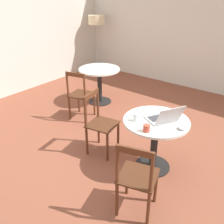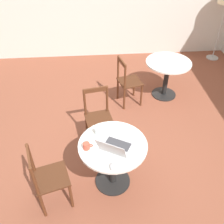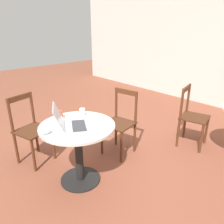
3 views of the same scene
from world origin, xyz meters
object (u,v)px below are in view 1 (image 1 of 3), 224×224
object	(u,v)px
mouse	(181,129)
cafe_table_mid	(99,77)
laptop	(164,118)
cafe_table_near	(155,132)
drinking_glass	(136,117)
floor_lamp	(96,22)
mug	(147,128)
chair_near_left	(137,179)
chair_near_back	(100,124)
chair_mid_left	(80,95)

from	to	relation	value
mouse	cafe_table_mid	bearing A→B (deg)	61.88
laptop	mouse	xyz separation A→B (m)	(-0.06, -0.25, -0.04)
cafe_table_near	drinking_glass	xyz separation A→B (m)	(-0.17, 0.19, 0.23)
floor_lamp	mug	size ratio (longest dim) A/B	13.05
drinking_glass	mouse	bearing A→B (deg)	-75.30
cafe_table_near	cafe_table_mid	distance (m)	2.30
chair_near_left	laptop	world-z (taller)	laptop
laptop	floor_lamp	bearing A→B (deg)	51.60
laptop	mouse	bearing A→B (deg)	-102.40
cafe_table_near	mug	xyz separation A→B (m)	(-0.31, -0.04, 0.23)
chair_near_back	floor_lamp	world-z (taller)	floor_lamp
drinking_glass	floor_lamp	bearing A→B (deg)	47.30
chair_near_left	chair_mid_left	bearing A→B (deg)	58.74
chair_near_back	mouse	distance (m)	1.19
cafe_table_mid	drinking_glass	size ratio (longest dim) A/B	8.78
mug	drinking_glass	distance (m)	0.27
cafe_table_near	laptop	bearing A→B (deg)	-75.79
laptop	mouse	distance (m)	0.26
chair_near_left	cafe_table_mid	bearing A→B (deg)	47.87
floor_lamp	laptop	bearing A→B (deg)	-128.40
chair_near_left	cafe_table_near	bearing A→B (deg)	16.24
cafe_table_near	drinking_glass	size ratio (longest dim) A/B	8.78
mug	chair_mid_left	bearing A→B (deg)	67.86
chair_near_back	floor_lamp	bearing A→B (deg)	41.46
floor_lamp	mouse	bearing A→B (deg)	-127.00
cafe_table_mid	mouse	world-z (taller)	mouse
cafe_table_near	floor_lamp	distance (m)	4.47
cafe_table_near	cafe_table_mid	size ratio (longest dim) A/B	1.00
cafe_table_mid	mug	xyz separation A→B (m)	(-1.50, -2.00, 0.23)
cafe_table_near	mug	distance (m)	0.39
chair_near_left	mouse	size ratio (longest dim) A/B	9.24
cafe_table_mid	drinking_glass	world-z (taller)	drinking_glass
chair_near_back	floor_lamp	xyz separation A→B (m)	(2.93, 2.59, 0.89)
cafe_table_near	chair_near_left	size ratio (longest dim) A/B	0.90
cafe_table_mid	chair_mid_left	size ratio (longest dim) A/B	0.90
laptop	chair_near_back	bearing A→B (deg)	100.75
drinking_glass	cafe_table_mid	bearing A→B (deg)	52.20
cafe_table_near	mouse	distance (m)	0.40
laptop	chair_near_left	bearing A→B (deg)	-169.92
chair_near_back	drinking_glass	xyz separation A→B (m)	(-0.03, -0.62, 0.32)
chair_near_left	mouse	bearing A→B (deg)	-8.47
laptop	mouse	world-z (taller)	laptop
cafe_table_near	chair_near_back	world-z (taller)	chair_near_back
cafe_table_near	mug	bearing A→B (deg)	-172.56
cafe_table_mid	laptop	xyz separation A→B (m)	(-1.17, -2.05, 0.24)
cafe_table_mid	chair_mid_left	distance (m)	0.80
floor_lamp	chair_near_back	bearing A→B (deg)	-138.54
chair_mid_left	drinking_glass	distance (m)	1.71
cafe_table_mid	chair_near_back	distance (m)	1.77
chair_near_back	mouse	size ratio (longest dim) A/B	9.24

